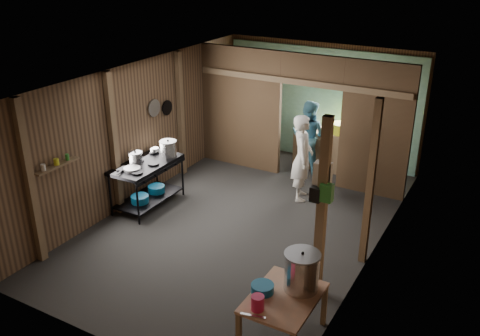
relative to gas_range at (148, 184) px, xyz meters
The scene contains 42 objects.
floor 1.96m from the gas_range, 10.39° to the left, with size 4.50×7.00×0.00m, color #282828.
ceiling 2.89m from the gas_range, 10.39° to the left, with size 4.50×7.00×0.00m, color #3B3630.
wall_back 4.37m from the gas_range, 63.94° to the left, with size 4.50×0.00×2.60m, color brown.
wall_front 3.77m from the gas_range, 59.21° to the right, with size 4.50×0.00×2.60m, color brown.
wall_left 1.01m from the gas_range, 137.03° to the left, with size 0.00×7.00×2.60m, color brown.
wall_right 4.23m from the gas_range, ahead, with size 0.00×7.00×2.60m, color brown.
partition_left 2.75m from the gas_range, 77.70° to the left, with size 1.85×0.10×2.60m, color brown.
partition_right 4.38m from the gas_range, 36.37° to the left, with size 1.35×0.10×2.60m, color brown.
partition_header 3.81m from the gas_range, 50.07° to the left, with size 1.30×0.10×0.60m, color brown.
turquoise_panel 4.30m from the gas_range, 63.58° to the left, with size 4.40×0.06×2.50m, color #87C9C1.
back_counter 3.95m from the gas_range, 56.51° to the left, with size 1.20×0.50×0.85m, color brown.
wall_clock 4.55m from the gas_range, 60.37° to the left, with size 0.20×0.20×0.03m, color beige.
post_left_a 2.44m from the gas_range, 97.58° to the right, with size 0.10×0.12×2.60m, color brown.
post_left_b 1.03m from the gas_range, 123.38° to the right, with size 0.10×0.12×2.60m, color brown.
post_left_c 1.80m from the gas_range, 100.99° to the left, with size 0.10×0.12×2.60m, color brown.
post_right 4.15m from the gas_range, ahead, with size 0.10×0.12×2.60m, color brown.
post_free 3.95m from the gas_range, 14.37° to the right, with size 0.12×0.12×2.60m, color brown.
cross_beam 3.52m from the gas_range, 53.00° to the left, with size 4.40×0.12×0.12m, color brown.
pan_lid_big 1.47m from the gas_range, 113.90° to the left, with size 0.34×0.34×0.03m, color gray.
pan_lid_small 1.64m from the gas_range, 106.08° to the left, with size 0.30×0.30×0.03m, color black.
wall_shelf 2.02m from the gas_range, 98.74° to the right, with size 0.14×0.80×0.03m, color brown.
jar_white 2.27m from the gas_range, 97.67° to the right, with size 0.07×0.07×0.10m, color beige.
jar_yellow 2.06m from the gas_range, 98.74° to the right, with size 0.08×0.08×0.10m, color gold.
jar_green 1.87m from the gas_range, 99.97° to the right, with size 0.06×0.06×0.10m, color #2B812E.
bag_white 4.02m from the gas_range, 13.38° to the right, with size 0.22×0.15×0.32m, color beige.
bag_green 4.10m from the gas_range, 14.96° to the right, with size 0.16×0.12×0.24m, color #2B812E.
bag_black 3.97m from the gas_range, 15.80° to the right, with size 0.14×0.10×0.20m, color black.
gas_range is the anchor object (origin of this frame).
prep_table 4.23m from the gas_range, 28.78° to the right, with size 0.77×1.06×0.63m, color tan, non-canonical shape.
stove_pot_large 0.76m from the gas_range, 69.79° to the left, with size 0.32×0.32×0.33m, color beige, non-canonical shape.
stove_pot_med 0.55m from the gas_range, 155.48° to the right, with size 0.25×0.25×0.22m, color beige, non-canonical shape.
stove_saucepan 0.69m from the gas_range, 109.89° to the left, with size 0.16×0.16×0.10m, color beige.
frying_pan 0.60m from the gas_range, 90.00° to the right, with size 0.30×0.52×0.07m, color gray, non-canonical shape.
blue_tub_front 0.32m from the gas_range, 90.00° to the right, with size 0.33×0.33×0.13m, color #0D527D.
blue_tub_back 0.31m from the gas_range, 90.00° to the left, with size 0.32×0.32×0.13m, color #0D527D.
stock_pot 4.24m from the gas_range, 25.12° to the right, with size 0.45×0.45×0.52m, color beige, non-canonical shape.
wash_basin 4.03m from the gas_range, 31.18° to the right, with size 0.28×0.28×0.11m, color #0D527D.
pink_bucket 4.29m from the gas_range, 34.18° to the right, with size 0.16×0.16×0.19m, color #C31946.
knife 4.37m from the gas_range, 35.52° to the right, with size 0.30×0.04×0.01m, color beige.
yellow_tub 4.20m from the gas_range, 52.31° to the left, with size 0.40×0.40×0.22m, color gold.
cook 2.92m from the gas_range, 35.30° to the left, with size 0.61×0.40×1.67m, color silver.
worker_back 3.56m from the gas_range, 56.57° to the left, with size 0.76×0.59×1.56m, color teal.
Camera 1 is at (3.87, -7.09, 4.52)m, focal length 38.87 mm.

